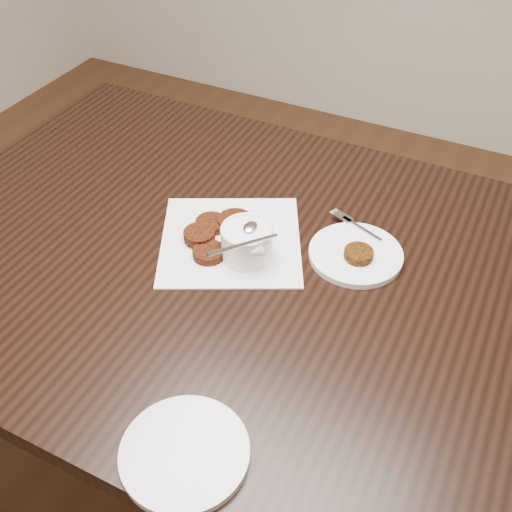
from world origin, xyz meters
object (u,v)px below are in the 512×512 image
(table, at_px, (268,388))
(sauce_ramekin, at_px, (247,228))
(napkin, at_px, (231,240))
(plate_empty, at_px, (185,453))
(plate_with_patty, at_px, (356,252))

(table, xyz_separation_m, sauce_ramekin, (-0.05, 0.01, 0.44))
(napkin, relative_size, sauce_ramekin, 2.02)
(napkin, bearing_deg, table, -18.56)
(table, height_order, plate_empty, plate_empty)
(plate_with_patty, bearing_deg, plate_empty, -98.42)
(plate_with_patty, bearing_deg, napkin, -164.43)
(sauce_ramekin, distance_m, plate_with_patty, 0.21)
(sauce_ramekin, relative_size, plate_empty, 0.73)
(napkin, xyz_separation_m, plate_with_patty, (0.23, 0.06, 0.01))
(napkin, height_order, sauce_ramekin, sauce_ramekin)
(table, distance_m, napkin, 0.39)
(table, relative_size, plate_empty, 8.21)
(napkin, height_order, plate_empty, plate_empty)
(napkin, bearing_deg, sauce_ramekin, -28.55)
(napkin, height_order, plate_with_patty, plate_with_patty)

